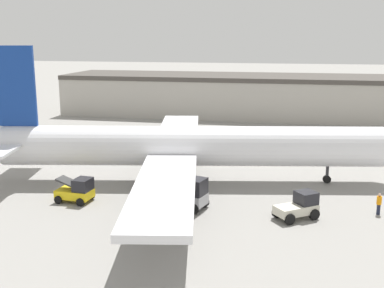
{
  "coord_description": "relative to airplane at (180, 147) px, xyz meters",
  "views": [
    {
      "loc": [
        8.32,
        -41.28,
        13.03
      ],
      "look_at": [
        0.0,
        0.0,
        3.58
      ],
      "focal_mm": 45.0,
      "sensor_mm": 36.0,
      "label": 1
    }
  ],
  "objects": [
    {
      "name": "baggage_tug",
      "position": [
        10.5,
        -6.98,
        -2.42
      ],
      "size": [
        3.46,
        3.21,
        1.95
      ],
      "rotation": [
        0.0,
        0.0,
        0.64
      ],
      "color": "beige",
      "rests_on": "ground_plane"
    },
    {
      "name": "ground_crew_worker",
      "position": [
        16.35,
        -5.04,
        -2.46
      ],
      "size": [
        0.36,
        0.36,
        1.65
      ],
      "rotation": [
        0.0,
        0.0,
        2.12
      ],
      "color": "#1E2338",
      "rests_on": "ground_plane"
    },
    {
      "name": "ground_plane",
      "position": [
        1.08,
        0.19,
        -3.34
      ],
      "size": [
        400.0,
        400.0,
        0.0
      ],
      "primitive_type": "plane",
      "color": "gray"
    },
    {
      "name": "airplane",
      "position": [
        0.0,
        0.0,
        0.0
      ],
      "size": [
        40.81,
        38.28,
        12.26
      ],
      "rotation": [
        0.0,
        0.0,
        0.18
      ],
      "color": "white",
      "rests_on": "ground_plane"
    },
    {
      "name": "belt_loader_truck",
      "position": [
        -6.94,
        -6.83,
        -2.4
      ],
      "size": [
        2.96,
        2.21,
        1.98
      ],
      "rotation": [
        0.0,
        0.0,
        -0.1
      ],
      "color": "yellow",
      "rests_on": "ground_plane"
    },
    {
      "name": "terminal_building",
      "position": [
        12.06,
        39.25,
        0.04
      ],
      "size": [
        79.87,
        13.79,
        6.75
      ],
      "color": "#ADA89E",
      "rests_on": "ground_plane"
    },
    {
      "name": "pushback_tug",
      "position": [
        2.42,
        -6.63,
        -2.23
      ],
      "size": [
        3.03,
        2.64,
        2.48
      ],
      "rotation": [
        0.0,
        0.0,
        -0.28
      ],
      "color": "#B2B2B7",
      "rests_on": "ground_plane"
    }
  ]
}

